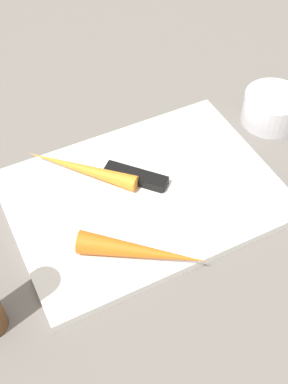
{
  "coord_description": "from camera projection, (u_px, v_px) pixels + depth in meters",
  "views": [
    {
      "loc": [
        0.2,
        0.39,
        0.52
      ],
      "look_at": [
        0.0,
        0.0,
        0.01
      ],
      "focal_mm": 46.22,
      "sensor_mm": 36.0,
      "label": 1
    }
  ],
  "objects": [
    {
      "name": "small_bowl",
      "position": [
        272.0,
        108.0,
        0.77
      ],
      "size": [
        0.09,
        0.09,
        0.05
      ],
      "primitive_type": "cylinder",
      "color": "silver",
      "rests_on": "ground_plane"
    },
    {
      "name": "carrot_short",
      "position": [
        142.0,
        251.0,
        0.59
      ],
      "size": [
        0.14,
        0.12,
        0.03
      ],
      "primitive_type": "cone",
      "rotation": [
        0.0,
        1.57,
        2.49
      ],
      "color": "orange",
      "rests_on": "cutting_board"
    },
    {
      "name": "knife",
      "position": [
        143.0,
        180.0,
        0.68
      ],
      "size": [
        0.15,
        0.16,
        0.01
      ],
      "rotation": [
        0.0,
        0.0,
        2.31
      ],
      "color": "#B7B7BC",
      "rests_on": "cutting_board"
    },
    {
      "name": "carrot_long",
      "position": [
        81.0,
        168.0,
        0.69
      ],
      "size": [
        0.13,
        0.14,
        0.02
      ],
      "primitive_type": "cone",
      "rotation": [
        0.0,
        1.57,
        5.45
      ],
      "color": "orange",
      "rests_on": "cutting_board"
    },
    {
      "name": "ground_plane",
      "position": [
        144.0,
        198.0,
        0.68
      ],
      "size": [
        1.4,
        1.4,
        0.0
      ],
      "primitive_type": "plane",
      "color": "slate"
    },
    {
      "name": "cutting_board",
      "position": [
        144.0,
        195.0,
        0.68
      ],
      "size": [
        0.36,
        0.26,
        0.01
      ],
      "primitive_type": "cube",
      "color": "white",
      "rests_on": "ground_plane"
    }
  ]
}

